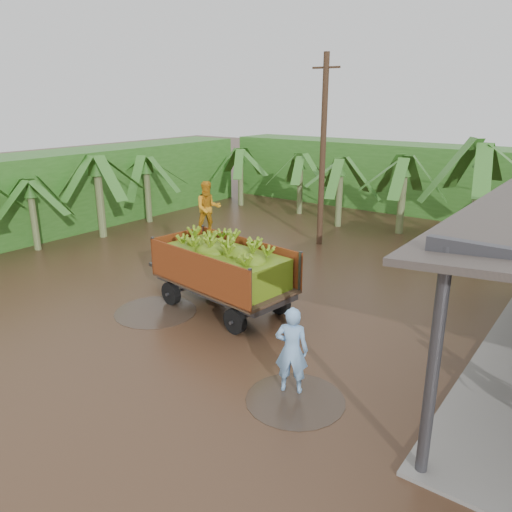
% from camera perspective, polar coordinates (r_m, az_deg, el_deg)
% --- Properties ---
extents(ground, '(100.00, 100.00, 0.00)m').
position_cam_1_polar(ground, '(14.36, 2.93, -7.13)').
color(ground, black).
rests_on(ground, ground).
extents(hedge_north, '(22.00, 3.00, 3.60)m').
position_cam_1_polar(hedge_north, '(28.71, 17.79, 8.46)').
color(hedge_north, '#2D661E').
rests_on(hedge_north, ground).
extents(hedge_west, '(3.00, 18.00, 3.60)m').
position_cam_1_polar(hedge_west, '(26.23, -18.19, 7.60)').
color(hedge_west, '#2D661E').
rests_on(hedge_west, ground).
extents(banana_trailer, '(6.00, 2.59, 3.62)m').
position_cam_1_polar(banana_trailer, '(14.56, -3.80, -1.25)').
color(banana_trailer, '#A04216').
rests_on(banana_trailer, ground).
extents(man_blue, '(0.84, 0.71, 1.94)m').
position_cam_1_polar(man_blue, '(10.67, 4.09, -10.67)').
color(man_blue, '#7FB2E8').
rests_on(man_blue, ground).
extents(utility_pole, '(1.20, 0.24, 7.68)m').
position_cam_1_polar(utility_pole, '(20.86, 7.64, 11.73)').
color(utility_pole, '#47301E').
rests_on(utility_pole, ground).
extents(banana_plants, '(24.02, 20.36, 4.46)m').
position_cam_1_polar(banana_plants, '(21.51, 4.36, 6.43)').
color(banana_plants, '#2D661E').
rests_on(banana_plants, ground).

